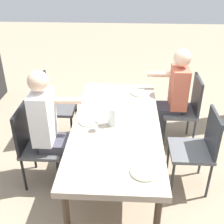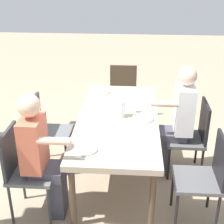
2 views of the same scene
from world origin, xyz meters
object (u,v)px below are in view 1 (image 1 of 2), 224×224
object	(u,v)px
dining_table	(116,128)
chair_west_north	(186,107)
diner_woman_green	(173,95)
plate_1	(90,121)
chair_mid_north	(199,146)
chair_mid_south	(35,142)
plate_2	(144,172)
plate_0	(139,93)
diner_man_white	(50,127)
water_pitcher	(113,117)
wine_glass_1	(98,122)
chair_west_south	(53,104)

from	to	relation	value
dining_table	chair_west_north	distance (m)	1.18
diner_woman_green	plate_1	xyz separation A→B (m)	(0.75, -0.98, 0.04)
dining_table	chair_mid_north	bearing A→B (deg)	85.49
chair_mid_south	plate_2	xyz separation A→B (m)	(0.69, 1.14, 0.23)
chair_west_north	plate_0	bearing A→B (deg)	-86.65
diner_man_white	water_pitcher	world-z (taller)	diner_man_white
dining_table	wine_glass_1	distance (m)	0.28
chair_mid_north	chair_west_south	bearing A→B (deg)	-115.54
chair_west_south	plate_1	size ratio (longest dim) A/B	3.77
chair_west_south	plate_2	world-z (taller)	chair_west_south
water_pitcher	wine_glass_1	bearing A→B (deg)	-50.92
plate_1	wine_glass_1	world-z (taller)	wine_glass_1
plate_0	plate_2	size ratio (longest dim) A/B	0.94
chair_mid_south	plate_1	xyz separation A→B (m)	(-0.09, 0.60, 0.23)
chair_mid_north	dining_table	bearing A→B (deg)	-94.51
chair_mid_south	plate_2	bearing A→B (deg)	58.87
chair_west_north	chair_mid_south	world-z (taller)	chair_west_north
chair_mid_south	plate_0	bearing A→B (deg)	125.05
dining_table	chair_west_north	xyz separation A→B (m)	(-0.77, 0.88, -0.13)
plate_0	wine_glass_1	size ratio (longest dim) A/B	1.48
plate_1	plate_2	bearing A→B (deg)	34.57
water_pitcher	chair_mid_north	bearing A→B (deg)	87.35
chair_mid_north	water_pitcher	xyz separation A→B (m)	(-0.04, -0.91, 0.30)
chair_mid_north	plate_1	distance (m)	1.18
dining_table	water_pitcher	xyz separation A→B (m)	(0.03, -0.03, 0.15)
chair_mid_south	wine_glass_1	bearing A→B (deg)	83.82
chair_west_south	chair_mid_south	xyz separation A→B (m)	(0.84, -0.00, -0.02)
diner_man_white	water_pitcher	distance (m)	0.67
dining_table	plate_0	xyz separation A→B (m)	(-0.73, 0.26, 0.07)
chair_mid_south	diner_man_white	size ratio (longest dim) A/B	0.69
dining_table	plate_0	bearing A→B (deg)	160.17
wine_glass_1	water_pitcher	distance (m)	0.19
chair_west_south	water_pitcher	distance (m)	1.19
chair_west_south	diner_man_white	distance (m)	0.87
dining_table	diner_man_white	xyz separation A→B (m)	(0.07, -0.69, 0.04)
plate_0	wine_glass_1	world-z (taller)	wine_glass_1
plate_0	water_pitcher	size ratio (longest dim) A/B	1.10
chair_mid_south	plate_2	distance (m)	1.35
plate_1	water_pitcher	bearing A→B (deg)	78.13
dining_table	chair_mid_south	bearing A→B (deg)	-85.50
chair_west_south	wine_glass_1	world-z (taller)	chair_west_south
diner_man_white	plate_2	bearing A→B (deg)	54.01
chair_west_south	wine_glass_1	size ratio (longest dim) A/B	6.33
dining_table	chair_west_north	world-z (taller)	chair_west_north
chair_west_north	diner_woman_green	size ratio (longest dim) A/B	0.72
chair_mid_north	plate_1	xyz separation A→B (m)	(-0.09, -1.16, 0.22)
chair_mid_south	diner_woman_green	distance (m)	1.80
dining_table	chair_mid_south	xyz separation A→B (m)	(0.07, -0.88, -0.16)
chair_mid_north	plate_2	size ratio (longest dim) A/B	3.99
plate_0	plate_2	world-z (taller)	same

